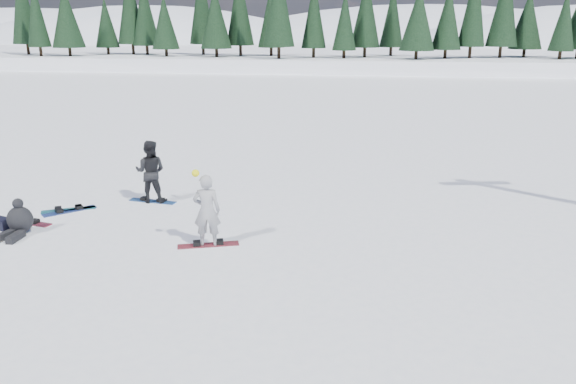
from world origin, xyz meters
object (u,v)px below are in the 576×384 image
object	(u,v)px
gear_bag	(2,223)
snowboard_loose_a	(69,211)
snowboarder_woman	(207,210)
seated_rider	(19,221)
snowboard_loose_b	(27,222)
snowboard_loose_c	(69,210)
snowboarder_man	(150,172)

from	to	relation	value
gear_bag	snowboard_loose_a	xyz separation A→B (m)	(1.03, 1.61, -0.14)
snowboarder_woman	snowboard_loose_a	bearing A→B (deg)	-31.79
snowboarder_woman	seated_rider	bearing A→B (deg)	-10.36
snowboarder_woman	snowboard_loose_b	bearing A→B (deg)	-18.56
snowboarder_woman	snowboard_loose_c	bearing A→B (deg)	-32.50
gear_bag	snowboard_loose_b	size ratio (longest dim) A/B	0.30
seated_rider	snowboard_loose_a	xyz separation A→B (m)	(0.33, 1.87, -0.35)
snowboarder_man	snowboard_loose_c	world-z (taller)	snowboarder_man
seated_rider	snowboarder_woman	bearing A→B (deg)	5.62
snowboarder_woman	snowboard_loose_a	world-z (taller)	snowboarder_woman
snowboarder_man	snowboard_loose_b	distance (m)	3.70
snowboard_loose_a	seated_rider	bearing A→B (deg)	-145.91
snowboard_loose_c	gear_bag	bearing A→B (deg)	-146.75
gear_bag	snowboarder_woman	bearing A→B (deg)	-3.07
snowboarder_man	snowboard_loose_a	world-z (taller)	snowboarder_man
snowboarder_man	snowboard_loose_b	xyz separation A→B (m)	(-2.69, -2.36, -0.94)
snowboarder_woman	snowboard_loose_b	distance (m)	5.55
snowboard_loose_a	snowboard_loose_b	distance (m)	1.27
gear_bag	snowboard_loose_c	distance (m)	1.96
snowboarder_woman	snowboard_loose_c	size ratio (longest dim) A/B	1.31
gear_bag	snowboard_loose_b	world-z (taller)	gear_bag
seated_rider	snowboard_loose_c	world-z (taller)	seated_rider
snowboarder_woman	seated_rider	xyz separation A→B (m)	(-5.08, 0.05, -0.55)
gear_bag	snowboarder_man	bearing A→B (deg)	43.25
snowboard_loose_a	snowboard_loose_b	bearing A→B (deg)	-167.08
seated_rider	gear_bag	world-z (taller)	seated_rider
seated_rider	snowboard_loose_b	bearing A→B (deg)	118.93
snowboard_loose_a	snowboarder_woman	bearing A→B (deg)	-68.01
snowboard_loose_c	snowboard_loose_b	bearing A→B (deg)	-143.48
gear_bag	snowboard_loose_c	bearing A→B (deg)	61.35
snowboard_loose_b	snowboard_loose_c	bearing A→B (deg)	75.46
snowboarder_man	gear_bag	size ratio (longest dim) A/B	4.26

